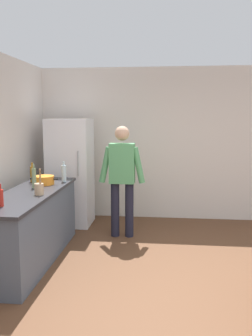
{
  "coord_description": "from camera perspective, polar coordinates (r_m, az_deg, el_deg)",
  "views": [
    {
      "loc": [
        -0.33,
        -3.37,
        1.83
      ],
      "look_at": [
        -0.85,
        1.44,
        1.13
      ],
      "focal_mm": 37.65,
      "sensor_mm": 36.0,
      "label": 1
    }
  ],
  "objects": [
    {
      "name": "ground_plane",
      "position": [
        3.85,
        10.99,
        -20.29
      ],
      "size": [
        14.0,
        14.0,
        0.0
      ],
      "primitive_type": "plane",
      "color": "brown"
    },
    {
      "name": "wall_back",
      "position": [
        6.4,
        9.09,
        3.84
      ],
      "size": [
        6.4,
        0.12,
        2.7
      ],
      "primitive_type": "cube",
      "color": "silver",
      "rests_on": "ground_plane"
    },
    {
      "name": "bottle_sauce_red",
      "position": [
        3.93,
        -19.66,
        -4.51
      ],
      "size": [
        0.06,
        0.06,
        0.24
      ],
      "color": "#B22319",
      "rests_on": "kitchen_counter"
    },
    {
      "name": "cooking_pot",
      "position": [
        5.04,
        -13.13,
        -1.92
      ],
      "size": [
        0.4,
        0.28,
        0.12
      ],
      "color": "orange",
      "rests_on": "kitchen_counter"
    },
    {
      "name": "bottle_vinegar_tall",
      "position": [
        4.81,
        -14.67,
        -1.55
      ],
      "size": [
        0.06,
        0.06,
        0.32
      ],
      "color": "gray",
      "rests_on": "kitchen_counter"
    },
    {
      "name": "bottle_water_clear",
      "position": [
        5.17,
        -10.02,
        -0.84
      ],
      "size": [
        0.07,
        0.07,
        0.3
      ],
      "color": "silver",
      "rests_on": "kitchen_counter"
    },
    {
      "name": "person",
      "position": [
        5.33,
        -0.63,
        -0.96
      ],
      "size": [
        0.7,
        0.22,
        1.7
      ],
      "color": "#1E1E2D",
      "rests_on": "ground_plane"
    },
    {
      "name": "refrigerator",
      "position": [
        6.06,
        -8.97,
        -0.69
      ],
      "size": [
        0.7,
        0.67,
        1.8
      ],
      "color": "white",
      "rests_on": "ground_plane"
    },
    {
      "name": "bottle_oil_amber",
      "position": [
        5.28,
        -14.92,
        -0.91
      ],
      "size": [
        0.06,
        0.06,
        0.28
      ],
      "color": "#996619",
      "rests_on": "kitchen_counter"
    },
    {
      "name": "utensil_jar",
      "position": [
        4.38,
        -13.88,
        -3.23
      ],
      "size": [
        0.11,
        0.11,
        0.32
      ],
      "color": "tan",
      "rests_on": "kitchen_counter"
    },
    {
      "name": "kitchen_counter",
      "position": [
        4.7,
        -15.16,
        -9.11
      ],
      "size": [
        0.64,
        2.2,
        0.9
      ],
      "color": "#4C5666",
      "rests_on": "ground_plane"
    }
  ]
}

